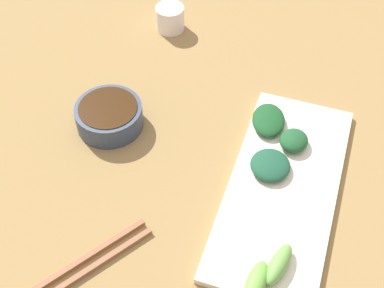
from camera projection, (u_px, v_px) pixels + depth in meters
tabletop at (208, 162)px, 0.88m from camera, size 2.10×2.10×0.02m
sauce_bowl at (109, 115)px, 0.90m from camera, size 0.11×0.11×0.04m
serving_plate at (283, 189)px, 0.82m from camera, size 0.16×0.38×0.01m
broccoli_leafy_0 at (268, 120)px, 0.89m from camera, size 0.07×0.08×0.02m
broccoli_leafy_1 at (270, 165)px, 0.83m from camera, size 0.07×0.08×0.02m
broccoli_leafy_2 at (294, 141)px, 0.86m from camera, size 0.05×0.06×0.02m
broccoli_stalk_3 at (279, 264)px, 0.72m from camera, size 0.04×0.07×0.02m
broccoli_stalk_4 at (256, 283)px, 0.70m from camera, size 0.03×0.07×0.02m
chopsticks at (78, 270)px, 0.73m from camera, size 0.15×0.21×0.01m
tea_cup at (170, 18)px, 1.06m from camera, size 0.06×0.06×0.05m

